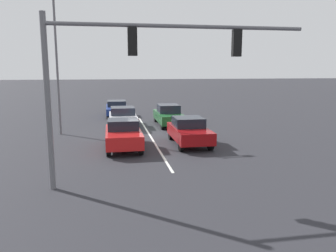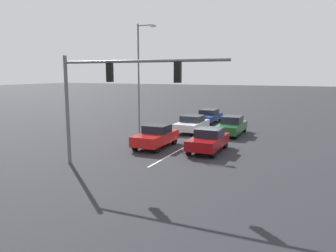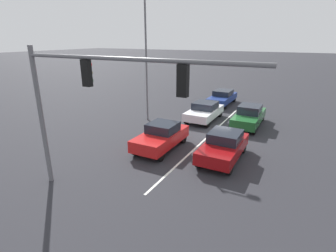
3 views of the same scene
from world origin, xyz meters
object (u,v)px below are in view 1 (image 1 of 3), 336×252
(car_maroon_leftlane_front, at_px, (189,131))
(car_red_midlane_front, at_px, (123,134))
(car_darkgreen_leftlane_second, at_px, (169,115))
(traffic_signal_gantry, at_px, (130,62))
(car_navy_midlane_third, at_px, (117,108))
(street_lamp_right_shoulder, at_px, (59,53))
(car_white_midlane_second, at_px, (123,117))

(car_maroon_leftlane_front, height_order, car_red_midlane_front, car_red_midlane_front)
(car_red_midlane_front, distance_m, car_darkgreen_leftlane_second, 7.79)
(traffic_signal_gantry, bearing_deg, car_maroon_leftlane_front, -121.02)
(car_darkgreen_leftlane_second, height_order, car_navy_midlane_third, car_darkgreen_leftlane_second)
(car_navy_midlane_third, relative_size, street_lamp_right_shoulder, 0.51)
(car_maroon_leftlane_front, relative_size, car_darkgreen_leftlane_second, 0.89)
(car_maroon_leftlane_front, xyz_separation_m, car_darkgreen_leftlane_second, (-0.00, -6.53, -0.01))
(car_white_midlane_second, height_order, traffic_signal_gantry, traffic_signal_gantry)
(car_navy_midlane_third, bearing_deg, car_red_midlane_front, 90.33)
(traffic_signal_gantry, bearing_deg, car_navy_midlane_third, -89.49)
(car_maroon_leftlane_front, bearing_deg, street_lamp_right_shoulder, -30.05)
(car_red_midlane_front, distance_m, car_white_midlane_second, 6.62)
(car_maroon_leftlane_front, bearing_deg, car_white_midlane_second, -61.36)
(car_red_midlane_front, distance_m, traffic_signal_gantry, 6.70)
(car_white_midlane_second, distance_m, traffic_signal_gantry, 12.78)
(car_darkgreen_leftlane_second, height_order, car_white_midlane_second, car_darkgreen_leftlane_second)
(car_navy_midlane_third, bearing_deg, traffic_signal_gantry, 90.51)
(car_darkgreen_leftlane_second, relative_size, car_navy_midlane_third, 1.00)
(car_maroon_leftlane_front, relative_size, car_navy_midlane_third, 0.89)
(car_darkgreen_leftlane_second, xyz_separation_m, street_lamp_right_shoulder, (7.37, 2.27, 4.38))
(car_red_midlane_front, relative_size, car_darkgreen_leftlane_second, 0.88)
(car_maroon_leftlane_front, bearing_deg, car_darkgreen_leftlane_second, -90.03)
(car_maroon_leftlane_front, xyz_separation_m, traffic_signal_gantry, (3.58, 5.95, 3.65))
(car_maroon_leftlane_front, bearing_deg, car_navy_midlane_third, -72.85)
(car_maroon_leftlane_front, distance_m, car_red_midlane_front, 3.68)
(car_darkgreen_leftlane_second, bearing_deg, car_red_midlane_front, 61.87)
(car_maroon_leftlane_front, distance_m, street_lamp_right_shoulder, 9.57)
(car_red_midlane_front, height_order, car_darkgreen_leftlane_second, car_darkgreen_leftlane_second)
(car_white_midlane_second, bearing_deg, car_maroon_leftlane_front, 118.64)
(traffic_signal_gantry, xyz_separation_m, street_lamp_right_shoulder, (3.79, -10.22, 0.72))
(traffic_signal_gantry, relative_size, street_lamp_right_shoulder, 1.01)
(car_navy_midlane_third, relative_size, traffic_signal_gantry, 0.50)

